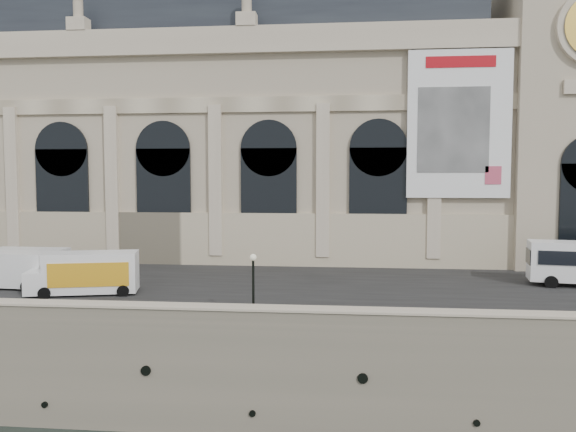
{
  "coord_description": "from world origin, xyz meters",
  "views": [
    {
      "loc": [
        12.92,
        -29.66,
        14.43
      ],
      "look_at": [
        7.77,
        22.0,
        10.73
      ],
      "focal_mm": 35.0,
      "sensor_mm": 36.0,
      "label": 1
    }
  ],
  "objects_px": {
    "van_c": "(25,265)",
    "box_truck": "(86,273)",
    "van_b": "(8,270)",
    "lamp_right": "(253,287)"
  },
  "relations": [
    {
      "from": "van_b",
      "to": "van_c",
      "type": "relative_size",
      "value": 1.04
    },
    {
      "from": "van_c",
      "to": "lamp_right",
      "type": "relative_size",
      "value": 1.57
    },
    {
      "from": "van_b",
      "to": "box_truck",
      "type": "bearing_deg",
      "value": -13.56
    },
    {
      "from": "van_b",
      "to": "van_c",
      "type": "distance_m",
      "value": 2.22
    },
    {
      "from": "van_b",
      "to": "box_truck",
      "type": "height_order",
      "value": "box_truck"
    },
    {
      "from": "van_c",
      "to": "lamp_right",
      "type": "xyz_separation_m",
      "value": [
        19.86,
        -9.52,
        0.55
      ]
    },
    {
      "from": "van_c",
      "to": "box_truck",
      "type": "xyz_separation_m",
      "value": [
        6.89,
        -3.87,
        0.14
      ]
    },
    {
      "from": "van_c",
      "to": "box_truck",
      "type": "bearing_deg",
      "value": -29.31
    },
    {
      "from": "box_truck",
      "to": "lamp_right",
      "type": "height_order",
      "value": "lamp_right"
    },
    {
      "from": "van_b",
      "to": "lamp_right",
      "type": "relative_size",
      "value": 1.63
    }
  ]
}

